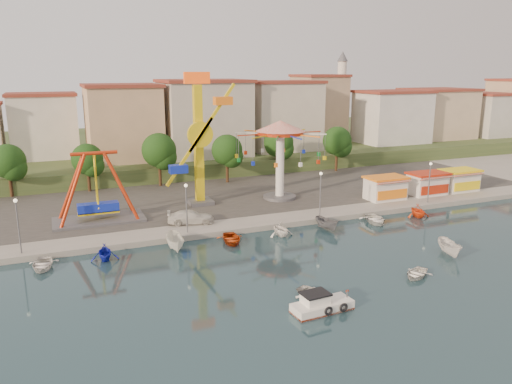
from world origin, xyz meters
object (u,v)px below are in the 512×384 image
cabin_motorboat (321,306)px  skiff (450,248)px  kamikaze_tower (202,143)px  van (191,217)px  pirate_ship_ride (97,189)px  rowboat_a (317,294)px  wave_swinger (280,142)px

cabin_motorboat → skiff: cabin_motorboat is taller
kamikaze_tower → van: kamikaze_tower is taller
pirate_ship_ride → skiff: pirate_ship_ride is taller
rowboat_a → van: (-4.36, 20.98, 0.98)m
kamikaze_tower → skiff: bearing=-55.9°
skiff → van: van is taller
kamikaze_tower → cabin_motorboat: (-0.08, -30.35, -8.07)m
cabin_motorboat → rowboat_a: bearing=63.6°
kamikaze_tower → wave_swinger: (10.30, -1.13, -0.31)m
wave_swinger → van: wave_swinger is taller
wave_swinger → cabin_motorboat: bearing=-109.6°
wave_swinger → skiff: bearing=-74.4°
kamikaze_tower → rowboat_a: bearing=-88.6°
kamikaze_tower → wave_swinger: bearing=-6.2°
wave_swinger → rowboat_a: bearing=-109.4°
wave_swinger → cabin_motorboat: 31.97m
pirate_ship_ride → wave_swinger: bearing=3.5°
cabin_motorboat → skiff: bearing=13.1°
cabin_motorboat → skiff: size_ratio=1.24×
kamikaze_tower → skiff: 31.33m
pirate_ship_ride → wave_swinger: 23.73m
pirate_ship_ride → rowboat_a: size_ratio=2.83×
pirate_ship_ride → wave_swinger: size_ratio=0.86×
pirate_ship_ride → van: bearing=-27.7°
wave_swinger → skiff: size_ratio=3.05×
wave_swinger → cabin_motorboat: size_ratio=2.45×
rowboat_a → van: 21.46m
kamikaze_tower → van: size_ratio=3.22×
skiff → van: 27.20m
cabin_motorboat → van: van is taller
rowboat_a → skiff: size_ratio=0.93×
rowboat_a → skiff: 16.68m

